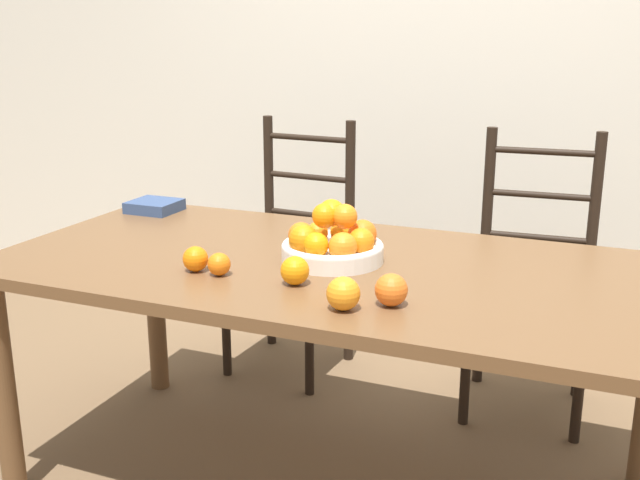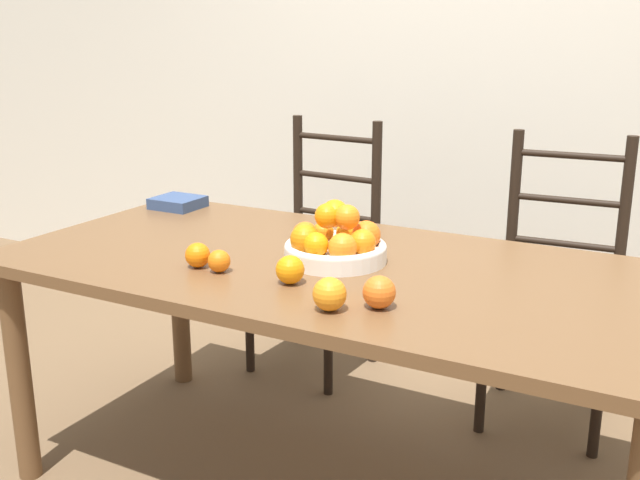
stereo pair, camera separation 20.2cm
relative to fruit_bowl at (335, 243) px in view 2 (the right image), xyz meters
The scene contains 11 objects.
wall_back 1.60m from the fruit_bowl, 89.98° to the left, with size 8.00×0.06×2.60m.
dining_table 0.14m from the fruit_bowl, 87.85° to the right, with size 1.91×0.93×0.73m.
fruit_bowl is the anchor object (origin of this frame).
orange_loose_0 0.33m from the fruit_bowl, 135.09° to the right, with size 0.06×0.06×0.06m.
orange_loose_1 0.38m from the fruit_bowl, 46.60° to the right, with size 0.08×0.08×0.08m.
orange_loose_2 0.22m from the fruit_bowl, 93.61° to the right, with size 0.08×0.08×0.08m.
orange_loose_3 0.38m from the fruit_bowl, 64.43° to the right, with size 0.08×0.08×0.08m.
orange_loose_4 0.38m from the fruit_bowl, 144.05° to the right, with size 0.07×0.07×0.07m.
chair_left 0.97m from the fruit_bowl, 121.39° to the left, with size 0.45×0.43×1.02m.
chair_right 0.97m from the fruit_bowl, 58.80° to the left, with size 0.44×0.42×1.02m.
book_stack 0.87m from the fruit_bowl, 158.65° to the left, with size 0.17×0.15×0.04m.
Camera 2 is at (0.92, -1.78, 1.36)m, focal length 42.00 mm.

